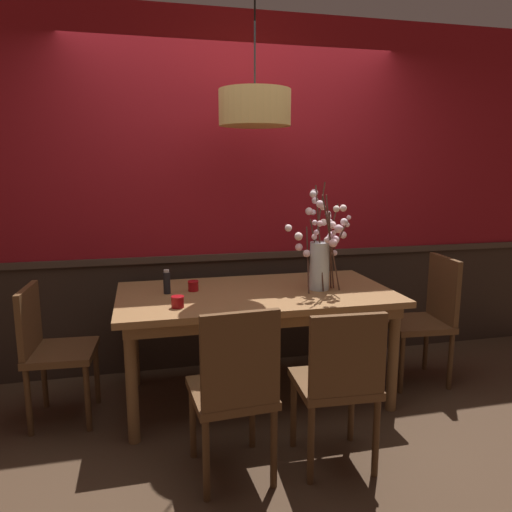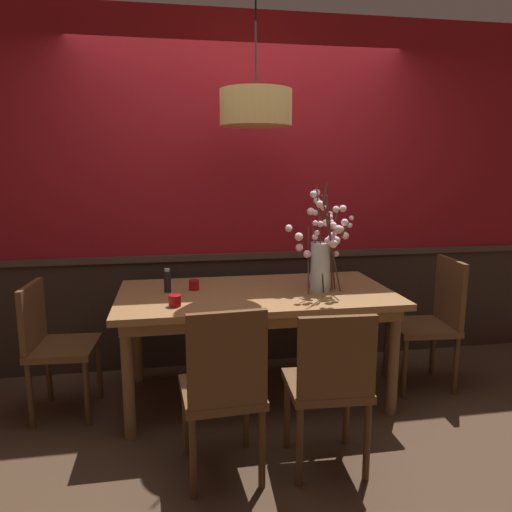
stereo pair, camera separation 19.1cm
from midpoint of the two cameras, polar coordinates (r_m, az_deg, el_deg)
The scene contains 13 objects.
ground_plane at distance 3.54m, azimuth 1.60°, elevation -16.22°, with size 24.00×24.00×0.00m, color #422D1E.
back_wall at distance 3.84m, azimuth -0.33°, elevation 6.96°, with size 5.84×0.14×2.73m.
dining_table at distance 3.30m, azimuth 1.67°, elevation -5.58°, with size 1.84×0.97×0.76m.
chair_head_west_end at distance 3.35m, azimuth -21.40°, elevation -9.32°, with size 0.42×0.45×0.87m.
chair_head_east_end at distance 3.78m, azimuth 21.51°, elevation -6.74°, with size 0.46×0.45×0.95m.
chair_near_side_left at distance 2.49m, azimuth -1.60°, elevation -15.11°, with size 0.43×0.46×0.94m.
chair_near_side_right at distance 2.61m, azimuth 10.86°, elevation -14.39°, with size 0.43×0.42×0.89m.
chair_far_side_left at distance 4.18m, azimuth -3.93°, elevation -4.42°, with size 0.45×0.45×0.93m.
vase_with_blossoms at distance 3.29m, azimuth 9.41°, elevation 0.09°, with size 0.50×0.41×0.73m.
candle_holder_nearer_center at distance 2.95m, azimuth -7.75°, elevation -5.22°, with size 0.08×0.08×0.07m.
candle_holder_nearer_edge at distance 3.32m, azimuth -5.71°, elevation -3.41°, with size 0.07×0.07×0.07m.
condiment_bottle at distance 3.27m, azimuth -8.79°, elevation -2.94°, with size 0.05×0.05×0.16m.
pendant_lamp at distance 3.28m, azimuth 1.71°, elevation 17.08°, with size 0.47×0.47×0.88m.
Camera 2 is at (-0.55, -3.12, 1.60)m, focal length 33.85 mm.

